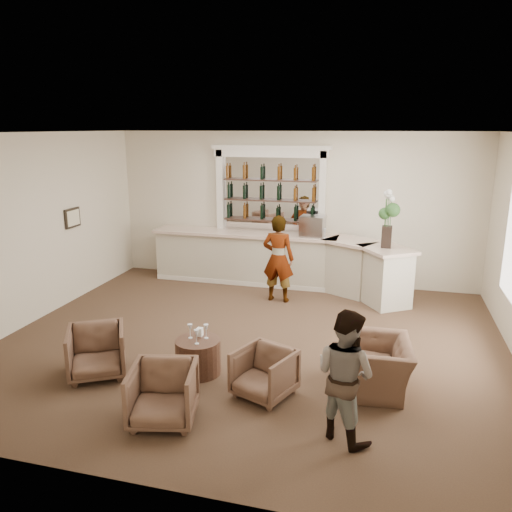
{
  "coord_description": "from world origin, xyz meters",
  "views": [
    {
      "loc": [
        2.01,
        -7.21,
        3.38
      ],
      "look_at": [
        -0.15,
        0.9,
        1.2
      ],
      "focal_mm": 35.0,
      "sensor_mm": 36.0,
      "label": 1
    }
  ],
  "objects": [
    {
      "name": "wine_glass_tbl_b",
      "position": [
        -0.34,
        -1.12,
        0.6
      ],
      "size": [
        0.07,
        0.07,
        0.21
      ],
      "primitive_type": null,
      "color": "white",
      "rests_on": "cocktail_table"
    },
    {
      "name": "wine_glass_tbl_c",
      "position": [
        -0.4,
        -1.33,
        0.6
      ],
      "size": [
        0.07,
        0.07,
        0.21
      ],
      "primitive_type": null,
      "color": "white",
      "rests_on": "cocktail_table"
    },
    {
      "name": "wine_glass_bar_left",
      "position": [
        0.42,
        2.93,
        1.25
      ],
      "size": [
        0.07,
        0.07,
        0.21
      ],
      "primitive_type": null,
      "color": "white",
      "rests_on": "bar_counter"
    },
    {
      "name": "flower_vase",
      "position": [
        2.03,
        2.42,
        1.76
      ],
      "size": [
        0.29,
        0.29,
        1.11
      ],
      "color": "black",
      "rests_on": "bar_counter"
    },
    {
      "name": "guest",
      "position": [
        1.68,
        -2.18,
        0.75
      ],
      "size": [
        0.93,
        0.88,
        1.51
      ],
      "primitive_type": "imported",
      "rotation": [
        0.0,
        0.0,
        2.56
      ],
      "color": "gray",
      "rests_on": "ground"
    },
    {
      "name": "napkin_holder",
      "position": [
        -0.46,
        -1.06,
        0.56
      ],
      "size": [
        0.08,
        0.08,
        0.12
      ],
      "primitive_type": "cube",
      "color": "white",
      "rests_on": "cocktail_table"
    },
    {
      "name": "espresso_machine",
      "position": [
        0.51,
        3.03,
        1.36
      ],
      "size": [
        0.52,
        0.45,
        0.44
      ],
      "primitive_type": "cube",
      "rotation": [
        0.0,
        0.0,
        -0.06
      ],
      "color": "#ACACB0",
      "rests_on": "bar_counter"
    },
    {
      "name": "wine_glass_bar_right",
      "position": [
        0.78,
        2.96,
        1.25
      ],
      "size": [
        0.07,
        0.07,
        0.21
      ],
      "primitive_type": null,
      "color": "white",
      "rests_on": "bar_counter"
    },
    {
      "name": "bar_counter",
      "position": [
        -0.16,
        3.0,
        0.57
      ],
      "size": [
        5.72,
        1.8,
        1.14
      ],
      "color": "beige",
      "rests_on": "ground"
    },
    {
      "name": "room_shell",
      "position": [
        0.16,
        0.71,
        2.34
      ],
      "size": [
        8.04,
        7.02,
        3.32
      ],
      "color": "beige",
      "rests_on": "ground"
    },
    {
      "name": "armchair_center",
      "position": [
        -0.39,
        -2.43,
        0.35
      ],
      "size": [
        0.9,
        0.92,
        0.7
      ],
      "primitive_type": "imported",
      "rotation": [
        0.0,
        0.0,
        0.23
      ],
      "color": "brown",
      "rests_on": "ground"
    },
    {
      "name": "wine_glass_tbl_a",
      "position": [
        -0.56,
        -1.17,
        0.6
      ],
      "size": [
        0.07,
        0.07,
        0.21
      ],
      "primitive_type": null,
      "color": "white",
      "rests_on": "cocktail_table"
    },
    {
      "name": "armchair_far",
      "position": [
        1.98,
        -1.01,
        0.34
      ],
      "size": [
        1.0,
        1.11,
        0.67
      ],
      "primitive_type": "imported",
      "rotation": [
        0.0,
        0.0,
        -1.47
      ],
      "color": "brown",
      "rests_on": "ground"
    },
    {
      "name": "ground",
      "position": [
        0.0,
        0.0,
        0.0
      ],
      "size": [
        8.0,
        8.0,
        0.0
      ],
      "primitive_type": "plane",
      "color": "brown",
      "rests_on": "ground"
    },
    {
      "name": "sommelier",
      "position": [
        -0.01,
        2.07,
        0.87
      ],
      "size": [
        0.66,
        0.46,
        1.74
      ],
      "primitive_type": "imported",
      "rotation": [
        0.0,
        0.0,
        3.07
      ],
      "color": "gray",
      "rests_on": "ground"
    },
    {
      "name": "armchair_left",
      "position": [
        -1.78,
        -1.63,
        0.35
      ],
      "size": [
        1.04,
        1.05,
        0.71
      ],
      "primitive_type": "imported",
      "rotation": [
        0.0,
        0.0,
        0.53
      ],
      "color": "brown",
      "rests_on": "ground"
    },
    {
      "name": "back_bar_alcove",
      "position": [
        -0.5,
        3.41,
        2.03
      ],
      "size": [
        2.64,
        0.25,
        3.0
      ],
      "color": "white",
      "rests_on": "ground"
    },
    {
      "name": "cocktail_table",
      "position": [
        -0.44,
        -1.2,
        0.25
      ],
      "size": [
        0.64,
        0.64,
        0.5
      ],
      "primitive_type": "cylinder",
      "color": "#4E3222",
      "rests_on": "ground"
    },
    {
      "name": "armchair_right",
      "position": [
        0.61,
        -1.56,
        0.32
      ],
      "size": [
        0.89,
        0.9,
        0.64
      ],
      "primitive_type": "imported",
      "rotation": [
        0.0,
        0.0,
        -0.38
      ],
      "color": "brown",
      "rests_on": "ground"
    }
  ]
}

